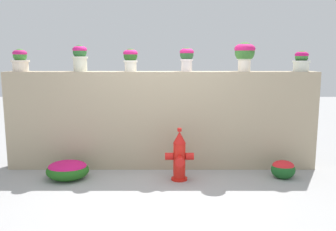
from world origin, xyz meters
name	(u,v)px	position (x,y,z in m)	size (l,w,h in m)	color
ground_plane	(162,191)	(0.00, 0.00, 0.00)	(24.00, 24.00, 0.00)	#969696
stone_wall	(163,120)	(0.00, 1.15, 0.79)	(5.01, 0.39, 1.58)	tan
potted_plant_0	(22,59)	(-2.26, 1.13, 1.78)	(0.29, 0.29, 0.36)	beige
potted_plant_1	(82,56)	(-1.31, 1.15, 1.83)	(0.25, 0.25, 0.42)	beige
potted_plant_2	(132,58)	(-0.49, 1.14, 1.80)	(0.23, 0.23, 0.36)	silver
potted_plant_3	(188,57)	(0.41, 1.18, 1.82)	(0.23, 0.23, 0.38)	silver
potted_plant_4	(246,53)	(1.33, 1.14, 1.88)	(0.33, 0.33, 0.46)	silver
potted_plant_5	(303,61)	(2.26, 1.16, 1.76)	(0.29, 0.29, 0.33)	silver
fire_hydrant	(181,157)	(0.28, 0.46, 0.35)	(0.42, 0.35, 0.79)	red
flower_bush_left	(285,169)	(1.85, 0.56, 0.15)	(0.36, 0.32, 0.28)	#1B5622
flower_bush_right	(69,169)	(-1.40, 0.51, 0.15)	(0.63, 0.57, 0.28)	#205C1A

